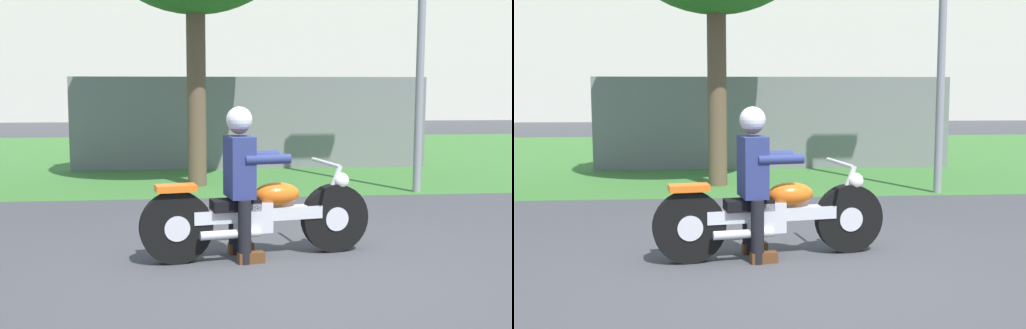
# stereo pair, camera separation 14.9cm
# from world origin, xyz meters

# --- Properties ---
(ground) EXTENTS (120.00, 120.00, 0.00)m
(ground) POSITION_xyz_m (0.00, 0.00, 0.00)
(ground) COLOR #424247
(grass_verge) EXTENTS (60.00, 12.00, 0.01)m
(grass_verge) POSITION_xyz_m (0.00, 9.91, 0.00)
(grass_verge) COLOR #3D7533
(grass_verge) RESTS_ON ground
(stadium_facade) EXTENTS (60.08, 8.00, 12.57)m
(stadium_facade) POSITION_xyz_m (1.50, 29.52, 6.29)
(stadium_facade) COLOR silver
(stadium_facade) RESTS_ON ground
(motorcycle_lead) EXTENTS (2.18, 0.72, 0.89)m
(motorcycle_lead) POSITION_xyz_m (-0.30, 0.67, 0.40)
(motorcycle_lead) COLOR black
(motorcycle_lead) RESTS_ON ground
(rider_lead) EXTENTS (0.60, 0.52, 1.41)m
(rider_lead) POSITION_xyz_m (-0.47, 0.64, 0.82)
(rider_lead) COLOR black
(rider_lead) RESTS_ON ground
(fence_segment) EXTENTS (7.00, 0.06, 1.80)m
(fence_segment) POSITION_xyz_m (0.28, 7.26, 0.90)
(fence_segment) COLOR slate
(fence_segment) RESTS_ON ground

